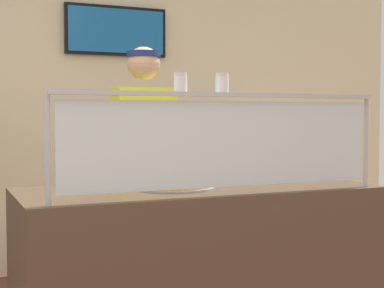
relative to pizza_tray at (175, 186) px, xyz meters
The scene contains 10 objects.
shop_rear_unit 2.26m from the pizza_tray, 86.48° to the left, with size 6.25×0.13×2.70m.
serving_counter 0.51m from the pizza_tray, ahead, with size 1.85×0.77×0.95m, color #4C3828.
sneeze_guard 0.45m from the pizza_tray, 66.92° to the right, with size 1.68×0.06×0.48m.
pizza_tray is the anchor object (origin of this frame).
pizza_server 0.06m from the pizza_tray, 23.23° to the right, with size 0.07×0.28×0.01m, color #ADAFB7.
parmesan_shaker 0.60m from the pizza_tray, 107.38° to the right, with size 0.06×0.06×0.09m.
pepper_flake_shaker 0.61m from the pizza_tray, 70.52° to the right, with size 0.06×0.06×0.09m.
worker_figure 0.75m from the pizza_tray, 82.98° to the left, with size 0.41×0.50×1.76m.
prep_shelf 2.52m from the pizza_tray, 44.59° to the left, with size 0.70×0.55×0.88m, color #B7BABF.
pizza_box_stack 2.47m from the pizza_tray, 44.55° to the left, with size 0.43×0.43×0.14m.
Camera 1 is at (-0.30, -2.36, 1.32)m, focal length 54.08 mm.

